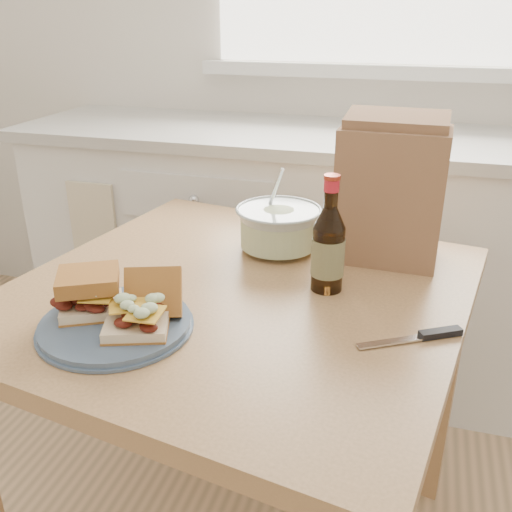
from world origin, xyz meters
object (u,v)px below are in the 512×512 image
(plate, at_px, (116,325))
(beer_bottle, at_px, (328,248))
(dining_table, at_px, (238,333))
(coleslaw_bowl, at_px, (278,230))
(paper_bag, at_px, (390,195))

(plate, height_order, beer_bottle, beer_bottle)
(dining_table, xyz_separation_m, coleslaw_bowl, (0.03, 0.23, 0.17))
(dining_table, height_order, plate, plate)
(plate, relative_size, beer_bottle, 1.12)
(coleslaw_bowl, height_order, beer_bottle, beer_bottle)
(coleslaw_bowl, xyz_separation_m, paper_bag, (0.26, 0.03, 0.10))
(dining_table, height_order, coleslaw_bowl, coleslaw_bowl)
(beer_bottle, xyz_separation_m, paper_bag, (0.11, 0.21, 0.06))
(dining_table, distance_m, paper_bag, 0.48)
(plate, xyz_separation_m, beer_bottle, (0.35, 0.28, 0.09))
(dining_table, bearing_deg, beer_bottle, 24.55)
(dining_table, height_order, beer_bottle, beer_bottle)
(dining_table, xyz_separation_m, plate, (-0.17, -0.23, 0.12))
(plate, distance_m, paper_bag, 0.69)
(coleslaw_bowl, bearing_deg, dining_table, -98.44)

